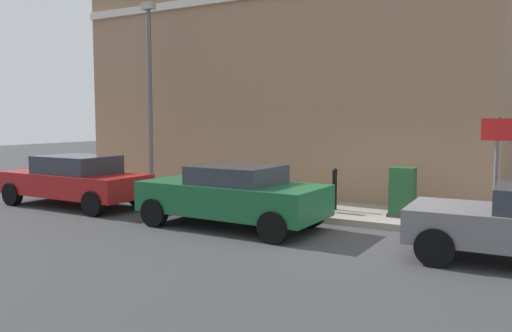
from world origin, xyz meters
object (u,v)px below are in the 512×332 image
Objects in this scene: car_red at (75,180)px; street_sign at (497,157)px; bollard_near_cabinet at (335,188)px; utility_cabinet at (402,194)px; lamppost at (150,89)px; car_green at (233,195)px.

car_red is 1.87× the size of street_sign.
utility_cabinet is at bearing -93.37° from bollard_near_cabinet.
lamppost reaches higher than utility_cabinet.
utility_cabinet is (2.13, -8.42, -0.05)m from car_red.
street_sign is at bearing -101.75° from bollard_near_cabinet.
lamppost is at bearing 89.56° from bollard_near_cabinet.
lamppost reaches higher than car_red.
lamppost is (2.28, -0.74, 2.57)m from car_red.
lamppost reaches higher than bollard_near_cabinet.
car_red is (0.17, 5.25, 0.00)m from car_green.
lamppost reaches higher than car_green.
bollard_near_cabinet is 3.87m from street_sign.
car_green is 2.82m from bollard_near_cabinet.
utility_cabinet is 1.70m from bollard_near_cabinet.
car_green is at bearing 148.49° from bollard_near_cabinet.
bollard_near_cabinet is at bearing 78.25° from street_sign.
street_sign reaches higher than bollard_near_cabinet.
car_red is 7.09m from bollard_near_cabinet.
lamppost is at bearing 85.20° from street_sign.
car_red is at bearing 104.23° from utility_cabinet.
utility_cabinet is 0.20× the size of lamppost.
street_sign reaches higher than car_green.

